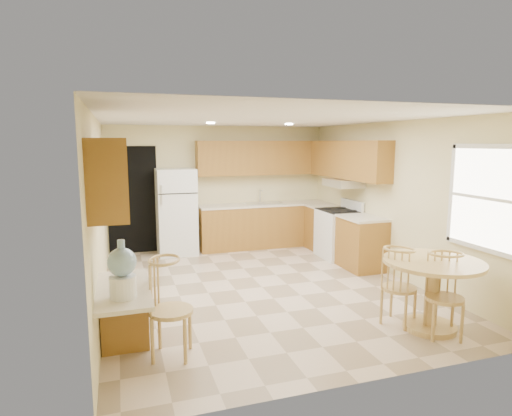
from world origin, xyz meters
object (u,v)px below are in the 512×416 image
object	(u,v)px
chair_desk	(172,301)
dining_table	(432,284)
stove	(338,233)
refrigerator	(176,212)
chair_table_b	(451,290)
water_crock	(122,272)
chair_table_a	(404,280)

from	to	relation	value
chair_desk	dining_table	bearing A→B (deg)	104.07
stove	refrigerator	bearing A→B (deg)	157.01
chair_table_b	water_crock	distance (m)	3.44
dining_table	chair_table_a	size ratio (longest dim) A/B	1.21
chair_table_b	chair_desk	distance (m)	2.99
chair_table_b	water_crock	world-z (taller)	water_crock
dining_table	chair_table_b	bearing A→B (deg)	-90.00
dining_table	chair_table_b	size ratio (longest dim) A/B	1.19
dining_table	chair_desk	xyz separation A→B (m)	(-2.95, 0.18, 0.08)
stove	chair_desk	distance (m)	4.59
chair_table_b	refrigerator	bearing A→B (deg)	-39.56
chair_table_a	water_crock	world-z (taller)	water_crock
refrigerator	chair_table_a	bearing A→B (deg)	-63.72
refrigerator	chair_table_b	size ratio (longest dim) A/B	1.77
stove	water_crock	size ratio (longest dim) A/B	2.03
chair_table_a	refrigerator	bearing A→B (deg)	174.29
chair_table_a	chair_table_b	world-z (taller)	chair_table_b
stove	water_crock	xyz separation A→B (m)	(-3.92, -3.16, 0.54)
stove	chair_table_a	size ratio (longest dim) A/B	1.17
chair_table_a	chair_desk	size ratio (longest dim) A/B	0.92
refrigerator	water_crock	size ratio (longest dim) A/B	3.11
dining_table	chair_desk	size ratio (longest dim) A/B	1.11
stove	chair_table_a	bearing A→B (deg)	-104.62
water_crock	chair_table_b	bearing A→B (deg)	-5.22
chair_desk	stove	bearing A→B (deg)	148.31
refrigerator	dining_table	world-z (taller)	refrigerator
dining_table	water_crock	size ratio (longest dim) A/B	2.09
refrigerator	chair_table_b	xyz separation A→B (m)	(2.35, -4.69, -0.26)
dining_table	water_crock	bearing A→B (deg)	179.78
chair_table_b	chair_desk	size ratio (longest dim) A/B	0.93
stove	chair_table_a	world-z (taller)	stove
stove	dining_table	xyz separation A→B (m)	(-0.52, -3.17, 0.07)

